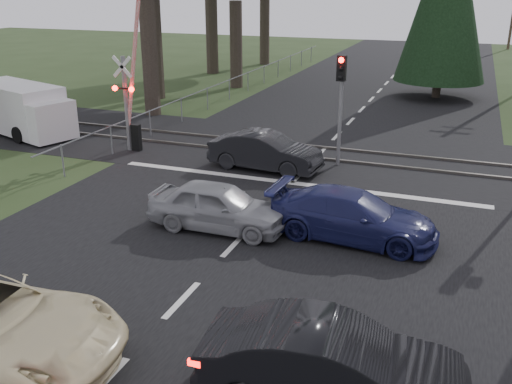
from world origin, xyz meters
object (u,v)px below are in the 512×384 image
at_px(white_van, 22,110).
at_px(dark_hatchback, 333,366).
at_px(crossing_signal, 131,101).
at_px(blue_sedan, 353,216).
at_px(dark_car_far, 265,151).
at_px(silver_car, 219,206).
at_px(traffic_signal_center, 341,92).

bearing_deg(white_van, dark_hatchback, -17.29).
bearing_deg(dark_hatchback, crossing_signal, 37.64).
xyz_separation_m(blue_sedan, dark_car_far, (-4.22, 4.85, 0.03)).
distance_m(silver_car, blue_sedan, 3.69).
height_order(crossing_signal, dark_hatchback, crossing_signal).
bearing_deg(crossing_signal, blue_sedan, -27.74).
bearing_deg(dark_hatchback, traffic_signal_center, 6.90).
bearing_deg(traffic_signal_center, dark_car_far, -150.65).
relative_size(crossing_signal, white_van, 1.15).
height_order(traffic_signal_center, white_van, traffic_signal_center).
bearing_deg(silver_car, blue_sedan, -80.20).
bearing_deg(dark_hatchback, dark_car_far, 19.07).
bearing_deg(white_van, silver_car, -9.08).
xyz_separation_m(traffic_signal_center, white_van, (-14.36, -0.32, -1.68)).
bearing_deg(silver_car, white_van, 61.93).
bearing_deg(traffic_signal_center, blue_sedan, -73.63).
xyz_separation_m(crossing_signal, traffic_signal_center, (8.27, 0.89, 0.75)).
height_order(crossing_signal, blue_sedan, crossing_signal).
distance_m(silver_car, dark_car_far, 5.55).
xyz_separation_m(dark_hatchback, silver_car, (-4.62, 5.82, -0.05)).
bearing_deg(white_van, dark_car_far, 13.54).
distance_m(traffic_signal_center, blue_sedan, 6.81).
bearing_deg(crossing_signal, silver_car, -42.72).
relative_size(crossing_signal, dark_car_far, 1.67).
bearing_deg(traffic_signal_center, crossing_signal, -173.85).
distance_m(traffic_signal_center, silver_car, 7.41).
relative_size(blue_sedan, dark_car_far, 1.09).
relative_size(crossing_signal, dark_hatchback, 1.60).
distance_m(blue_sedan, dark_car_far, 6.43).
xyz_separation_m(blue_sedan, white_van, (-16.19, 5.88, 0.47)).
bearing_deg(dark_car_far, blue_sedan, -134.17).
bearing_deg(silver_car, dark_car_far, 5.52).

